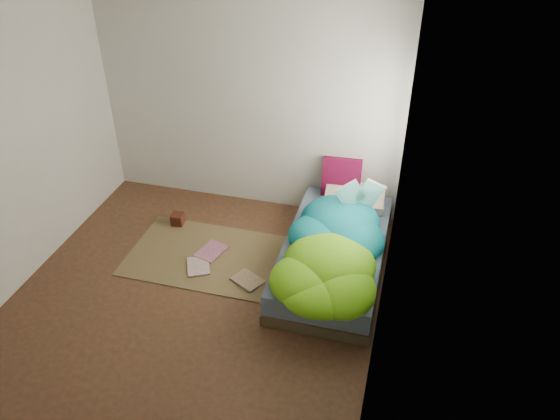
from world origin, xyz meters
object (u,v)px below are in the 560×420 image
object	(u,v)px
floor_book_b	(202,248)
wooden_box	(178,219)
pillow_magenta	(342,177)
bed	(334,255)
floor_book_a	(188,267)
open_book	(361,186)

from	to	relation	value
floor_book_b	wooden_box	bearing A→B (deg)	155.49
pillow_magenta	wooden_box	size ratio (longest dim) A/B	3.26
bed	floor_book_a	distance (m)	1.53
pillow_magenta	open_book	world-z (taller)	open_book
pillow_magenta	open_book	size ratio (longest dim) A/B	1.04
wooden_box	floor_book_a	bearing A→B (deg)	-59.55
floor_book_a	floor_book_b	world-z (taller)	floor_book_b
open_book	floor_book_b	xyz separation A→B (m)	(-1.61, -0.45, -0.78)
pillow_magenta	bed	bearing A→B (deg)	-88.52
pillow_magenta	wooden_box	bearing A→B (deg)	-165.53
pillow_magenta	open_book	bearing A→B (deg)	-67.55
open_book	bed	bearing A→B (deg)	-137.58
open_book	floor_book_a	world-z (taller)	open_book
pillow_magenta	floor_book_b	bearing A→B (deg)	-148.01
bed	floor_book_b	xyz separation A→B (m)	(-1.43, -0.08, -0.14)
pillow_magenta	floor_book_a	size ratio (longest dim) A/B	1.41
bed	pillow_magenta	xyz separation A→B (m)	(-0.10, 0.91, 0.39)
bed	pillow_magenta	size ratio (longest dim) A/B	4.59
open_book	floor_book_a	bearing A→B (deg)	-176.05
open_book	wooden_box	world-z (taller)	open_book
open_book	floor_book_b	bearing A→B (deg)	173.72
pillow_magenta	wooden_box	world-z (taller)	pillow_magenta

